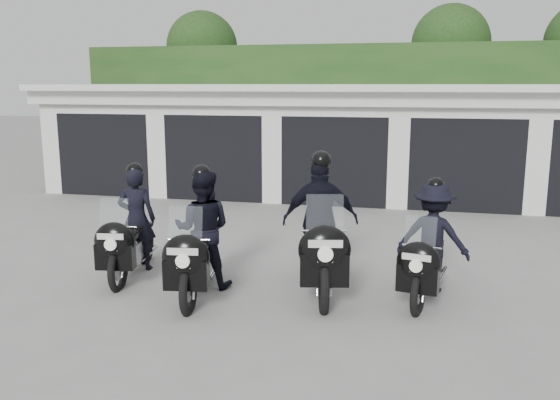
% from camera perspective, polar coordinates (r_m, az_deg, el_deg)
% --- Properties ---
extents(ground, '(80.00, 80.00, 0.00)m').
position_cam_1_polar(ground, '(9.54, 0.51, -7.09)').
color(ground, gray).
rests_on(ground, ground).
extents(garage_block, '(16.40, 6.80, 2.96)m').
position_cam_1_polar(garage_block, '(17.09, 6.42, 5.84)').
color(garage_block, silver).
rests_on(garage_block, ground).
extents(background_vegetation, '(20.00, 3.90, 5.80)m').
position_cam_1_polar(background_vegetation, '(21.83, 9.00, 10.46)').
color(background_vegetation, '#1A3B15').
rests_on(background_vegetation, ground).
extents(police_bike_a, '(0.82, 2.07, 1.81)m').
position_cam_1_polar(police_bike_a, '(9.61, -14.10, -2.86)').
color(police_bike_a, black).
rests_on(police_bike_a, ground).
extents(police_bike_b, '(0.98, 2.17, 1.89)m').
position_cam_1_polar(police_bike_b, '(8.65, -7.68, -3.62)').
color(police_bike_b, black).
rests_on(police_bike_b, ground).
extents(police_bike_c, '(1.25, 2.37, 2.08)m').
position_cam_1_polar(police_bike_c, '(8.72, 3.96, -2.85)').
color(police_bike_c, black).
rests_on(police_bike_c, ground).
extents(police_bike_d, '(1.13, 1.98, 1.74)m').
position_cam_1_polar(police_bike_d, '(8.70, 14.32, -4.18)').
color(police_bike_d, black).
rests_on(police_bike_d, ground).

